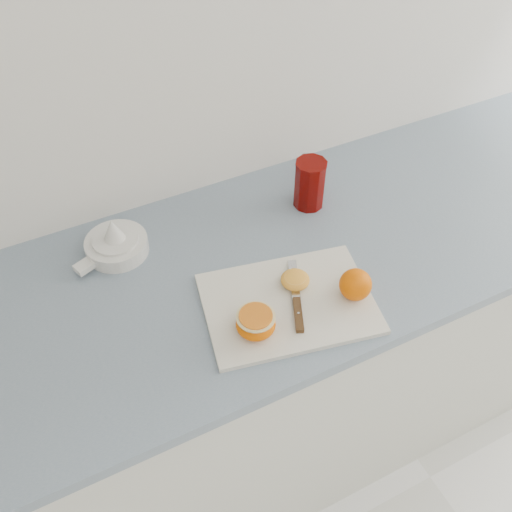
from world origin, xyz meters
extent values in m
cube|color=silver|center=(0.00, 2.00, 1.35)|extent=(4.00, 0.04, 2.70)
cube|color=silver|center=(-0.03, 1.70, 0.43)|extent=(2.27, 0.60, 0.86)
cube|color=gray|center=(-0.03, 1.70, 0.88)|extent=(2.32, 0.64, 0.03)
cube|color=beige|center=(0.00, 1.55, 0.90)|extent=(0.40, 0.32, 0.01)
sphere|color=#FA6A00|center=(0.13, 1.51, 0.94)|extent=(0.07, 0.07, 0.07)
ellipsoid|color=#FA6A00|center=(-0.10, 1.52, 0.92)|extent=(0.08, 0.08, 0.04)
cylinder|color=#E5D58A|center=(-0.10, 1.52, 0.95)|extent=(0.08, 0.08, 0.00)
cylinder|color=orange|center=(-0.10, 1.52, 0.95)|extent=(0.07, 0.07, 0.00)
ellipsoid|color=gold|center=(0.03, 1.59, 0.92)|extent=(0.06, 0.06, 0.03)
cylinder|color=#F4AD46|center=(0.03, 1.59, 0.92)|extent=(0.05, 0.05, 0.00)
cube|color=#4B3013|center=(0.00, 1.51, 0.91)|extent=(0.05, 0.08, 0.01)
cube|color=#B7B7BC|center=(0.04, 1.60, 0.91)|extent=(0.06, 0.11, 0.00)
cylinder|color=#B7B7BC|center=(0.00, 1.51, 0.91)|extent=(0.01, 0.01, 0.01)
cylinder|color=white|center=(-0.28, 1.87, 0.91)|extent=(0.14, 0.14, 0.04)
cylinder|color=white|center=(-0.28, 1.87, 0.93)|extent=(0.11, 0.11, 0.01)
cone|color=white|center=(-0.28, 1.87, 0.96)|extent=(0.05, 0.05, 0.05)
cube|color=white|center=(-0.36, 1.84, 0.91)|extent=(0.05, 0.04, 0.01)
ellipsoid|color=#F66701|center=(-0.26, 1.87, 0.94)|extent=(0.01, 0.01, 0.00)
ellipsoid|color=#F66701|center=(-0.30, 1.88, 0.94)|extent=(0.01, 0.01, 0.00)
ellipsoid|color=#F66701|center=(-0.28, 1.86, 0.94)|extent=(0.01, 0.01, 0.00)
ellipsoid|color=#F66701|center=(-0.26, 1.89, 0.94)|extent=(0.01, 0.01, 0.00)
cylinder|color=#5D0300|center=(0.20, 1.82, 0.95)|extent=(0.08, 0.08, 0.12)
cylinder|color=orange|center=(0.20, 1.82, 0.90)|extent=(0.06, 0.06, 0.02)
cylinder|color=#5D0300|center=(0.20, 1.82, 1.02)|extent=(0.08, 0.08, 0.00)
camera|label=1|loc=(-0.40, 0.90, 1.84)|focal=40.00mm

